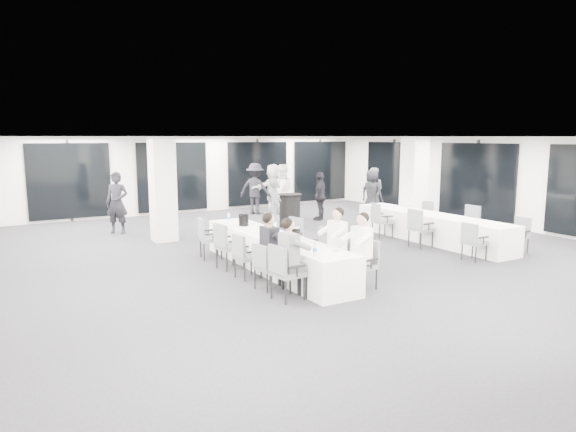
# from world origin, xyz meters

# --- Properties ---
(room) EXTENTS (14.04, 16.04, 2.84)m
(room) POSITION_xyz_m (0.89, 1.11, 1.39)
(room) COLOR #25252A
(room) RESTS_ON ground
(column_left) EXTENTS (0.60, 0.60, 2.80)m
(column_left) POSITION_xyz_m (-2.80, 3.20, 1.40)
(column_left) COLOR silver
(column_left) RESTS_ON floor
(column_right) EXTENTS (0.60, 0.60, 2.80)m
(column_right) POSITION_xyz_m (4.20, 1.00, 1.40)
(column_right) COLOR silver
(column_right) RESTS_ON floor
(banquet_table_main) EXTENTS (0.90, 5.00, 0.75)m
(banquet_table_main) POSITION_xyz_m (-1.74, -1.05, 0.38)
(banquet_table_main) COLOR silver
(banquet_table_main) RESTS_ON floor
(banquet_table_side) EXTENTS (0.90, 5.00, 0.75)m
(banquet_table_side) POSITION_xyz_m (3.37, -0.54, 0.38)
(banquet_table_side) COLOR silver
(banquet_table_side) RESTS_ON floor
(cocktail_table) EXTENTS (0.74, 0.74, 1.03)m
(cocktail_table) POSITION_xyz_m (1.26, 3.36, 0.52)
(cocktail_table) COLOR black
(cocktail_table) RESTS_ON floor
(chair_main_left_near) EXTENTS (0.55, 0.59, 0.97)m
(chair_main_left_near) POSITION_xyz_m (-2.57, -2.93, 0.56)
(chair_main_left_near) COLOR #585A60
(chair_main_left_near) RESTS_ON floor
(chair_main_left_second) EXTENTS (0.51, 0.54, 0.87)m
(chair_main_left_second) POSITION_xyz_m (-2.56, -2.22, 0.49)
(chair_main_left_second) COLOR #585A60
(chair_main_left_second) RESTS_ON floor
(chair_main_left_mid) EXTENTS (0.49, 0.54, 0.90)m
(chair_main_left_mid) POSITION_xyz_m (-2.57, -1.35, 0.51)
(chair_main_left_mid) COLOR #585A60
(chair_main_left_mid) RESTS_ON floor
(chair_main_left_fourth) EXTENTS (0.56, 0.61, 0.99)m
(chair_main_left_fourth) POSITION_xyz_m (-2.57, -0.48, 0.57)
(chair_main_left_fourth) COLOR #585A60
(chair_main_left_fourth) RESTS_ON floor
(chair_main_left_far) EXTENTS (0.55, 0.59, 0.95)m
(chair_main_left_far) POSITION_xyz_m (-2.57, 0.64, 0.54)
(chair_main_left_far) COLOR #585A60
(chair_main_left_far) RESTS_ON floor
(chair_main_right_near) EXTENTS (0.50, 0.54, 0.91)m
(chair_main_right_near) POSITION_xyz_m (-0.91, -3.06, 0.52)
(chair_main_right_near) COLOR #585A60
(chair_main_right_near) RESTS_ON floor
(chair_main_right_second) EXTENTS (0.50, 0.54, 0.87)m
(chair_main_right_second) POSITION_xyz_m (-0.91, -2.31, 0.50)
(chair_main_right_second) COLOR #585A60
(chair_main_right_second) RESTS_ON floor
(chair_main_right_mid) EXTENTS (0.54, 0.57, 0.90)m
(chair_main_right_mid) POSITION_xyz_m (-0.91, -1.48, 0.51)
(chair_main_right_mid) COLOR #585A60
(chair_main_right_mid) RESTS_ON floor
(chair_main_right_fourth) EXTENTS (0.56, 0.60, 0.96)m
(chair_main_right_fourth) POSITION_xyz_m (-0.91, -0.39, 0.55)
(chair_main_right_fourth) COLOR #585A60
(chair_main_right_fourth) RESTS_ON floor
(chair_main_right_far) EXTENTS (0.50, 0.54, 0.89)m
(chair_main_right_far) POSITION_xyz_m (-0.91, 0.70, 0.51)
(chair_main_right_far) COLOR #585A60
(chair_main_right_far) RESTS_ON floor
(chair_side_left_near) EXTENTS (0.46, 0.51, 0.88)m
(chair_side_left_near) POSITION_xyz_m (2.54, -2.62, 0.50)
(chair_side_left_near) COLOR #585A60
(chair_side_left_near) RESTS_ON floor
(chair_side_left_mid) EXTENTS (0.52, 0.57, 0.99)m
(chair_side_left_mid) POSITION_xyz_m (2.53, -0.94, 0.56)
(chair_side_left_mid) COLOR #585A60
(chair_side_left_mid) RESTS_ON floor
(chair_side_left_far) EXTENTS (0.57, 0.61, 0.97)m
(chair_side_left_far) POSITION_xyz_m (2.53, 0.56, 0.55)
(chair_side_left_far) COLOR #585A60
(chair_side_left_far) RESTS_ON floor
(chair_side_right_near) EXTENTS (0.45, 0.50, 0.87)m
(chair_side_right_near) POSITION_xyz_m (4.19, -2.62, 0.50)
(chair_side_right_near) COLOR #585A60
(chair_side_right_near) RESTS_ON floor
(chair_side_right_mid) EXTENTS (0.50, 0.56, 0.98)m
(chair_side_right_mid) POSITION_xyz_m (4.20, -1.10, 0.56)
(chair_side_right_mid) COLOR #585A60
(chair_side_right_mid) RESTS_ON floor
(chair_side_right_far) EXTENTS (0.54, 0.57, 0.92)m
(chair_side_right_far) POSITION_xyz_m (4.20, 0.54, 0.52)
(chair_side_right_far) COLOR #585A60
(chair_side_right_far) RESTS_ON floor
(seated_guest_a) EXTENTS (0.50, 0.38, 1.44)m
(seated_guest_a) POSITION_xyz_m (-2.41, -2.92, 0.81)
(seated_guest_a) COLOR slate
(seated_guest_a) RESTS_ON floor
(seated_guest_b) EXTENTS (0.50, 0.38, 1.44)m
(seated_guest_b) POSITION_xyz_m (-2.41, -2.21, 0.81)
(seated_guest_b) COLOR black
(seated_guest_b) RESTS_ON floor
(seated_guest_c) EXTENTS (0.50, 0.38, 1.44)m
(seated_guest_c) POSITION_xyz_m (-1.07, -3.06, 0.81)
(seated_guest_c) COLOR white
(seated_guest_c) RESTS_ON floor
(seated_guest_d) EXTENTS (0.50, 0.38, 1.44)m
(seated_guest_d) POSITION_xyz_m (-1.07, -2.30, 0.81)
(seated_guest_d) COLOR white
(seated_guest_d) RESTS_ON floor
(standing_guest_a) EXTENTS (0.79, 0.84, 1.80)m
(standing_guest_a) POSITION_xyz_m (0.60, 3.13, 0.90)
(standing_guest_a) COLOR slate
(standing_guest_a) RESTS_ON floor
(standing_guest_b) EXTENTS (1.13, 0.80, 2.13)m
(standing_guest_b) POSITION_xyz_m (1.72, 4.71, 1.07)
(standing_guest_b) COLOR white
(standing_guest_b) RESTS_ON floor
(standing_guest_c) EXTENTS (1.42, 1.47, 2.10)m
(standing_guest_c) POSITION_xyz_m (1.55, 6.32, 1.05)
(standing_guest_c) COLOR black
(standing_guest_c) RESTS_ON floor
(standing_guest_d) EXTENTS (1.24, 1.15, 1.86)m
(standing_guest_d) POSITION_xyz_m (2.82, 3.98, 0.93)
(standing_guest_d) COLOR black
(standing_guest_d) RESTS_ON floor
(standing_guest_e) EXTENTS (0.84, 1.05, 1.90)m
(standing_guest_e) POSITION_xyz_m (4.77, 3.63, 0.95)
(standing_guest_e) COLOR black
(standing_guest_e) RESTS_ON floor
(standing_guest_f) EXTENTS (1.99, 1.02, 2.07)m
(standing_guest_f) POSITION_xyz_m (2.20, 6.15, 1.03)
(standing_guest_f) COLOR white
(standing_guest_f) RESTS_ON floor
(standing_guest_g) EXTENTS (0.96, 0.93, 2.05)m
(standing_guest_g) POSITION_xyz_m (-3.65, 4.91, 1.02)
(standing_guest_g) COLOR black
(standing_guest_g) RESTS_ON floor
(standing_guest_h) EXTENTS (1.03, 1.05, 1.90)m
(standing_guest_h) POSITION_xyz_m (5.49, 4.44, 0.95)
(standing_guest_h) COLOR slate
(standing_guest_h) RESTS_ON floor
(ice_bucket_near) EXTENTS (0.24, 0.24, 0.28)m
(ice_bucket_near) POSITION_xyz_m (-1.70, -1.81, 0.89)
(ice_bucket_near) COLOR black
(ice_bucket_near) RESTS_ON banquet_table_main
(ice_bucket_far) EXTENTS (0.23, 0.23, 0.27)m
(ice_bucket_far) POSITION_xyz_m (-1.78, 0.33, 0.88)
(ice_bucket_far) COLOR black
(ice_bucket_far) RESTS_ON banquet_table_main
(water_bottle_a) EXTENTS (0.07, 0.07, 0.22)m
(water_bottle_a) POSITION_xyz_m (-1.97, -2.97, 0.86)
(water_bottle_a) COLOR silver
(water_bottle_a) RESTS_ON banquet_table_main
(water_bottle_b) EXTENTS (0.08, 0.08, 0.24)m
(water_bottle_b) POSITION_xyz_m (-1.59, -0.83, 0.87)
(water_bottle_b) COLOR silver
(water_bottle_b) RESTS_ON banquet_table_main
(water_bottle_c) EXTENTS (0.07, 0.07, 0.21)m
(water_bottle_c) POSITION_xyz_m (-1.82, 1.08, 0.85)
(water_bottle_c) COLOR silver
(water_bottle_c) RESTS_ON banquet_table_main
(plate_a) EXTENTS (0.18, 0.18, 0.03)m
(plate_a) POSITION_xyz_m (-1.88, -2.54, 0.76)
(plate_a) COLOR white
(plate_a) RESTS_ON banquet_table_main
(plate_b) EXTENTS (0.21, 0.21, 0.03)m
(plate_b) POSITION_xyz_m (-1.51, -2.98, 0.76)
(plate_b) COLOR white
(plate_b) RESTS_ON banquet_table_main
(plate_c) EXTENTS (0.22, 0.22, 0.03)m
(plate_c) POSITION_xyz_m (-1.61, -1.46, 0.76)
(plate_c) COLOR white
(plate_c) RESTS_ON banquet_table_main
(wine_glass) EXTENTS (0.07, 0.07, 0.19)m
(wine_glass) POSITION_xyz_m (-1.63, -3.35, 0.89)
(wine_glass) COLOR silver
(wine_glass) RESTS_ON banquet_table_main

